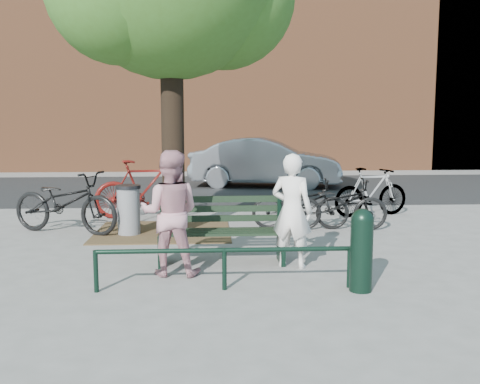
{
  "coord_description": "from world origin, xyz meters",
  "views": [
    {
      "loc": [
        -0.19,
        -7.34,
        1.98
      ],
      "look_at": [
        0.32,
        1.0,
        0.88
      ],
      "focal_mm": 40.0,
      "sensor_mm": 36.0,
      "label": 1
    }
  ],
  "objects": [
    {
      "name": "road",
      "position": [
        0.0,
        8.5,
        0.01
      ],
      "size": [
        40.0,
        7.0,
        0.01
      ],
      "primitive_type": "cube",
      "color": "black",
      "rests_on": "ground"
    },
    {
      "name": "litter_bin",
      "position": [
        -1.58,
        2.0,
        0.45
      ],
      "size": [
        0.43,
        0.43,
        0.88
      ],
      "color": "gray",
      "rests_on": "ground"
    },
    {
      "name": "person_right",
      "position": [
        -0.68,
        -0.5,
        0.81
      ],
      "size": [
        0.86,
        0.71,
        1.62
      ],
      "primitive_type": "imported",
      "rotation": [
        0.0,
        0.0,
        3.02
      ],
      "color": "#BA8088",
      "rests_on": "ground"
    },
    {
      "name": "bicycle_a",
      "position": [
        -2.72,
        2.2,
        0.56
      ],
      "size": [
        2.25,
        1.5,
        1.12
      ],
      "primitive_type": "imported",
      "rotation": [
        0.0,
        0.0,
        1.18
      ],
      "color": "black",
      "rests_on": "ground"
    },
    {
      "name": "bollard",
      "position": [
        1.6,
        -1.34,
        0.53
      ],
      "size": [
        0.26,
        0.26,
        0.98
      ],
      "color": "black",
      "rests_on": "ground"
    },
    {
      "name": "townhouse_row",
      "position": [
        0.17,
        16.0,
        6.25
      ],
      "size": [
        45.0,
        4.0,
        14.0
      ],
      "color": "brown",
      "rests_on": "ground"
    },
    {
      "name": "bicycle_c",
      "position": [
        1.52,
        2.35,
        0.47
      ],
      "size": [
        1.84,
        0.8,
        0.94
      ],
      "primitive_type": "imported",
      "rotation": [
        0.0,
        0.0,
        1.47
      ],
      "color": "black",
      "rests_on": "ground"
    },
    {
      "name": "ground",
      "position": [
        0.0,
        0.0,
        0.0
      ],
      "size": [
        90.0,
        90.0,
        0.0
      ],
      "primitive_type": "plane",
      "color": "gray",
      "rests_on": "ground"
    },
    {
      "name": "park_bench",
      "position": [
        -0.0,
        0.08,
        0.48
      ],
      "size": [
        1.74,
        0.54,
        0.97
      ],
      "color": "black",
      "rests_on": "ground"
    },
    {
      "name": "dirt_pit",
      "position": [
        -1.0,
        2.2,
        0.01
      ],
      "size": [
        2.4,
        2.0,
        0.02
      ],
      "primitive_type": "cube",
      "color": "brown",
      "rests_on": "ground"
    },
    {
      "name": "bicycle_e",
      "position": [
        2.18,
        2.2,
        0.48
      ],
      "size": [
        1.86,
        0.79,
        0.95
      ],
      "primitive_type": "imported",
      "rotation": [
        0.0,
        0.0,
        1.48
      ],
      "color": "black",
      "rests_on": "ground"
    },
    {
      "name": "bicycle_d",
      "position": [
        3.24,
        3.6,
        0.52
      ],
      "size": [
        1.79,
        0.92,
        1.03
      ],
      "primitive_type": "imported",
      "rotation": [
        0.0,
        0.0,
        1.83
      ],
      "color": "gray",
      "rests_on": "ground"
    },
    {
      "name": "bicycle_b",
      "position": [
        -1.51,
        3.7,
        0.6
      ],
      "size": [
        2.07,
        0.88,
        1.2
      ],
      "primitive_type": "imported",
      "rotation": [
        0.0,
        0.0,
        1.73
      ],
      "color": "#510E0B",
      "rests_on": "ground"
    },
    {
      "name": "person_left",
      "position": [
        0.95,
        -0.24,
        0.78
      ],
      "size": [
        0.68,
        0.59,
        1.56
      ],
      "primitive_type": "imported",
      "rotation": [
        0.0,
        0.0,
        2.67
      ],
      "color": "silver",
      "rests_on": "ground"
    },
    {
      "name": "guard_railing",
      "position": [
        0.0,
        -1.2,
        0.4
      ],
      "size": [
        3.06,
        0.06,
        0.51
      ],
      "color": "black",
      "rests_on": "ground"
    },
    {
      "name": "parked_car",
      "position": [
        1.58,
        8.77,
        0.75
      ],
      "size": [
        4.75,
        2.39,
        1.49
      ],
      "primitive_type": "imported",
      "rotation": [
        0.0,
        0.0,
        1.38
      ],
      "color": "gray",
      "rests_on": "ground"
    }
  ]
}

